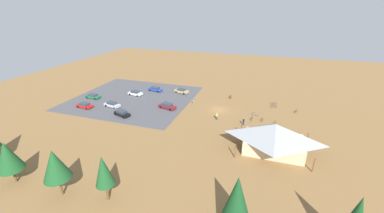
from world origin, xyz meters
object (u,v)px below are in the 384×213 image
pine_east (55,165)px  visitor_at_bikes (217,116)px  bicycle_green_near_sign (275,123)px  car_tan_near_entry (182,91)px  visitor_near_lot (244,121)px  bicycle_red_by_bin (296,111)px  car_red_far_end (85,105)px  bicycle_black_trailside (274,104)px  lot_sign (194,101)px  bicycle_blue_edge_south (252,119)px  bike_pavilion (274,136)px  pine_far_east (237,197)px  car_blue_front_row (155,89)px  car_maroon_back_corner (167,106)px  car_green_end_stall (93,96)px  bicycle_purple_yard_left (274,106)px  car_silver_by_curb (112,104)px  bicycle_orange_front_row (262,120)px  car_black_mid_lot (122,113)px  car_white_inner_stall (135,93)px  pine_far_west (103,171)px  trash_bin (230,97)px  bicycle_white_back_row (255,114)px  bicycle_silver_yard_front (265,128)px  pine_west (7,156)px

pine_east → visitor_at_bikes: bearing=-116.9°
bicycle_green_near_sign → visitor_at_bikes: bearing=7.7°
car_tan_near_entry → visitor_near_lot: 26.19m
bicycle_red_by_bin → car_red_far_end: size_ratio=0.33×
bicycle_red_by_bin → bicycle_black_trailside: (5.40, -3.60, 0.01)m
lot_sign → bicycle_blue_edge_south: size_ratio=1.26×
bike_pavilion → pine_far_east: (4.18, 18.66, 1.51)m
bicycle_black_trailside → car_red_far_end: size_ratio=0.38×
car_blue_front_row → car_maroon_back_corner: bearing=128.4°
car_green_end_stall → pine_east: bearing=123.4°
bicycle_purple_yard_left → car_silver_by_curb: car_silver_by_curb is taller
visitor_near_lot → bicycle_red_by_bin: bearing=-137.3°
bicycle_orange_front_row → bicycle_blue_edge_south: bearing=4.9°
bicycle_purple_yard_left → bicycle_green_near_sign: bicycle_green_near_sign is taller
lot_sign → visitor_at_bikes: size_ratio=1.22×
bicycle_blue_edge_south → car_black_mid_lot: car_black_mid_lot is taller
car_maroon_back_corner → visitor_near_lot: visitor_near_lot is taller
pine_far_east → bicycle_purple_yard_left: size_ratio=4.71×
car_white_inner_stall → car_blue_front_row: 6.71m
bicycle_purple_yard_left → bike_pavilion: bearing=89.9°
car_silver_by_curb → bicycle_red_by_bin: bearing=-166.3°
pine_far_west → car_tan_near_entry: (5.70, -44.52, -4.16)m
visitor_near_lot → car_green_end_stall: bearing=-4.4°
trash_bin → bicycle_white_back_row: bearing=127.8°
bicycle_blue_edge_south → visitor_near_lot: visitor_near_lot is taller
car_white_inner_stall → car_black_mid_lot: 14.73m
pine_east → bicycle_green_near_sign: (-29.01, -32.64, -4.81)m
pine_east → car_white_inner_stall: 41.46m
bicycle_silver_yard_front → pine_east: bearing=47.6°
car_maroon_back_corner → car_black_mid_lot: bearing=41.0°
visitor_near_lot → car_maroon_back_corner: bearing=-8.9°
bicycle_silver_yard_front → car_maroon_back_corner: size_ratio=0.29×
pine_west → bicycle_red_by_bin: bearing=-136.3°
bicycle_black_trailside → car_maroon_back_corner: car_maroon_back_corner is taller
lot_sign → visitor_near_lot: (-14.27, 7.36, -0.50)m
bicycle_green_near_sign → car_black_mid_lot: bearing=11.1°
pine_far_west → car_blue_front_row: size_ratio=1.47×
trash_bin → bicycle_black_trailside: size_ratio=0.51×
pine_far_west → car_red_far_end: pine_far_west is taller
bike_pavilion → visitor_near_lot: bearing=-54.7°
car_maroon_back_corner → pine_far_east: bearing=126.0°
lot_sign → bicycle_silver_yard_front: 20.67m
bicycle_white_back_row → car_green_end_stall: bearing=3.1°
bicycle_green_near_sign → bicycle_orange_front_row: (3.01, -0.74, -0.00)m
pine_far_west → visitor_at_bikes: 31.12m
bike_pavilion → bicycle_red_by_bin: bike_pavilion is taller
bicycle_black_trailside → car_green_end_stall: bearing=12.4°
bicycle_blue_edge_south → pine_east: bearing=54.6°
bicycle_purple_yard_left → bicycle_silver_yard_front: 13.37m
car_red_far_end → bicycle_blue_edge_south: bearing=-171.7°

